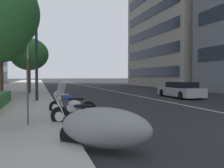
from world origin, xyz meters
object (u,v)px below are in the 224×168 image
street_tree_mid_sidewalk (1,41)px  street_tree_far_plaza (29,54)px  motorcycle_by_sign_pole (78,114)px  parking_sign_by_curb (28,75)px  car_mid_block_traffic (180,90)px  street_lamp_with_banners (41,16)px  motorcycle_nearest_camera (72,106)px  motorcycle_under_tarp (104,128)px

street_tree_mid_sidewalk → street_tree_far_plaza: size_ratio=1.04×
motorcycle_by_sign_pole → street_tree_far_plaza: street_tree_far_plaza is taller
parking_sign_by_curb → street_tree_far_plaza: (16.07, 0.54, 2.10)m
car_mid_block_traffic → street_lamp_with_banners: 11.97m
motorcycle_by_sign_pole → street_tree_mid_sidewalk: 11.40m
motorcycle_nearest_camera → street_lamp_with_banners: 7.72m
motorcycle_under_tarp → motorcycle_by_sign_pole: motorcycle_by_sign_pole is taller
motorcycle_nearest_camera → street_tree_mid_sidewalk: street_tree_mid_sidewalk is taller
car_mid_block_traffic → street_tree_far_plaza: 14.45m
motorcycle_under_tarp → car_mid_block_traffic: size_ratio=0.48×
motorcycle_under_tarp → motorcycle_by_sign_pole: 2.81m
street_tree_mid_sidewalk → street_tree_far_plaza: street_tree_mid_sidewalk is taller
motorcycle_under_tarp → motorcycle_nearest_camera: size_ratio=1.11×
car_mid_block_traffic → parking_sign_by_curb: size_ratio=1.79×
street_tree_far_plaza → car_mid_block_traffic: bearing=-122.3°
motorcycle_under_tarp → motorcycle_by_sign_pole: bearing=-48.4°
motorcycle_by_sign_pole → parking_sign_by_curb: (0.23, 1.61, 1.31)m
motorcycle_under_tarp → street_tree_mid_sidewalk: street_tree_mid_sidewalk is taller
street_lamp_with_banners → street_tree_mid_sidewalk: street_lamp_with_banners is taller
motorcycle_nearest_camera → car_mid_block_traffic: size_ratio=0.43×
motorcycle_nearest_camera → street_tree_far_plaza: bearing=-51.3°
street_lamp_with_banners → street_tree_far_plaza: 8.31m
motorcycle_under_tarp → parking_sign_by_curb: 3.70m
car_mid_block_traffic → street_lamp_with_banners: (-0.53, 10.85, 5.03)m
motorcycle_nearest_camera → street_tree_far_plaza: size_ratio=0.38×
street_lamp_with_banners → motorcycle_by_sign_pole: bearing=-172.4°
motorcycle_under_tarp → street_tree_mid_sidewalk: size_ratio=0.40×
street_lamp_with_banners → street_tree_far_plaza: size_ratio=1.80×
motorcycle_under_tarp → street_tree_far_plaza: size_ratio=0.42×
motorcycle_nearest_camera → street_lamp_with_banners: size_ratio=0.21×
motorcycle_nearest_camera → street_tree_mid_sidewalk: (7.39, 3.89, 3.74)m
motorcycle_under_tarp → parking_sign_by_curb: size_ratio=0.85×
motorcycle_under_tarp → motorcycle_nearest_camera: 5.51m
motorcycle_under_tarp → parking_sign_by_curb: bearing=-21.3°
street_lamp_with_banners → street_tree_far_plaza: (8.05, 1.05, -1.77)m
car_mid_block_traffic → street_lamp_with_banners: bearing=94.4°
parking_sign_by_curb → street_lamp_with_banners: street_lamp_with_banners is taller
car_mid_block_traffic → street_tree_far_plaza: size_ratio=0.88×
motorcycle_nearest_camera → street_tree_far_plaza: 14.21m
parking_sign_by_curb → street_tree_mid_sidewalk: size_ratio=0.47×
motorcycle_nearest_camera → street_lamp_with_banners: street_lamp_with_banners is taller
street_lamp_with_banners → motorcycle_under_tarp: bearing=-173.6°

